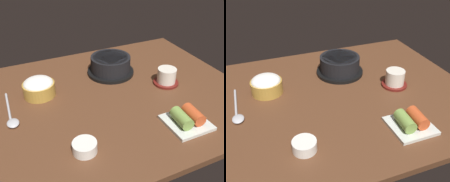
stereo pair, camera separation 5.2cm
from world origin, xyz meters
TOP-DOWN VIEW (x-y plane):
  - dining_table at (0.00, 0.00)cm, footprint 100.00×76.00cm
  - stone_pot at (9.21, 14.82)cm, footprint 18.37×18.37cm
  - rice_bowl at (-19.89, 10.53)cm, footprint 10.91×10.91cm
  - tea_cup_with_saucer at (24.49, -1.35)cm, footprint 9.33×9.33cm
  - kimchi_plate at (16.33, -23.87)cm, footprint 12.28×12.28cm
  - side_bowl_near at (-15.10, -21.80)cm, footprint 6.61×6.61cm
  - spoon at (-30.77, 0.67)cm, footprint 3.60×20.31cm

SIDE VIEW (x-z plane):
  - dining_table at x=0.00cm, z-range 0.00..2.00cm
  - spoon at x=-30.77cm, z-range 1.93..3.28cm
  - side_bowl_near at x=-15.10cm, z-range 2.12..5.19cm
  - kimchi_plate at x=16.33cm, z-range 1.50..6.24cm
  - tea_cup_with_saucer at x=24.49cm, z-range 1.86..7.98cm
  - rice_bowl at x=-19.89cm, z-range 2.01..8.65cm
  - stone_pot at x=9.21cm, z-range 2.01..9.19cm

